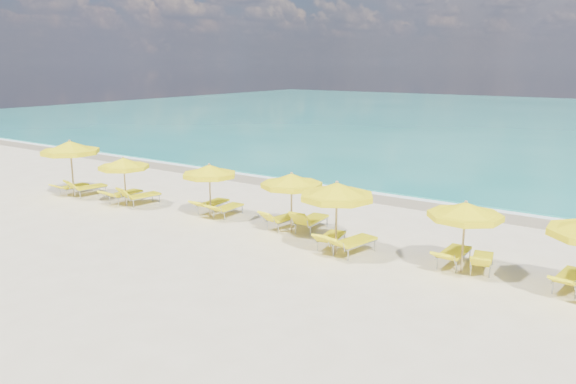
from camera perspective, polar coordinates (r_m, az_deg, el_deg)
The scene contains 24 objects.
ground_plane at distance 20.07m, azimuth -2.47°, elevation -4.13°, with size 120.00×120.00×0.00m, color beige.
ocean at distance 64.54m, azimuth 24.60°, elevation 6.61°, with size 120.00×80.00×0.30m, color #167E73.
wet_sand_band at distance 26.12m, azimuth 7.45°, elevation -0.17°, with size 120.00×2.60×0.01m, color tan.
foam_line at distance 26.81m, azimuth 8.24°, elevation 0.15°, with size 120.00×1.20×0.03m, color white.
whitecap_near at distance 37.21m, azimuth 6.16°, elevation 3.81°, with size 14.00×0.36×0.05m, color white.
umbrella_0 at distance 26.84m, azimuth -21.26°, elevation 4.18°, with size 3.31×3.31×2.58m.
umbrella_1 at distance 24.33m, azimuth -16.36°, elevation 2.75°, with size 2.41×2.41×2.11m.
umbrella_2 at distance 21.85m, azimuth -8.00°, elevation 2.09°, with size 2.60×2.60×2.13m.
umbrella_3 at distance 19.58m, azimuth 0.36°, elevation 1.12°, with size 2.38×2.38×2.20m.
umbrella_4 at distance 17.36m, azimuth 4.98°, elevation 0.03°, with size 2.63×2.63×2.38m.
umbrella_5 at distance 16.58m, azimuth 17.57°, elevation -1.88°, with size 2.63×2.63×2.14m.
lounger_0_left at distance 27.71m, azimuth -20.99°, elevation 0.25°, with size 0.58×1.74×0.63m.
lounger_0_right at distance 27.08m, azimuth -19.55°, elevation 0.15°, with size 0.90×1.90×0.87m.
lounger_1_left at distance 25.27m, azimuth -16.25°, elevation -0.50°, with size 0.70×1.99×0.73m.
lounger_1_right at distance 24.66m, azimuth -14.60°, elevation -0.72°, with size 0.91×1.90×0.90m.
lounger_2_left at distance 22.85m, azimuth -7.68°, elevation -1.51°, with size 0.78×1.97×0.72m.
lounger_2_right at distance 22.18m, azimuth -6.17°, elevation -1.95°, with size 0.68×1.83×0.69m.
lounger_3_left at distance 20.52m, azimuth -0.44°, elevation -3.07°, with size 0.87×1.88×0.83m.
lounger_3_right at distance 20.19m, azimuth 2.35°, elevation -3.29°, with size 0.82×1.98×0.96m.
lounger_4_left at distance 18.47m, azimuth 4.38°, elevation -5.00°, with size 0.86×1.81×0.74m.
lounger_4_right at distance 17.90m, azimuth 6.66°, elevation -5.54°, with size 1.04×2.11×0.84m.
lounger_5_left at distance 17.53m, azimuth 16.44°, elevation -6.45°, with size 0.65×1.97×0.73m.
lounger_5_right at distance 17.36m, azimuth 19.09°, elevation -6.92°, with size 0.89×1.77×0.74m.
lounger_6_left at distance 16.85m, azimuth 26.74°, elevation -8.19°, with size 0.79×1.95×0.70m.
Camera 1 is at (11.70, -15.19, 5.92)m, focal length 35.00 mm.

